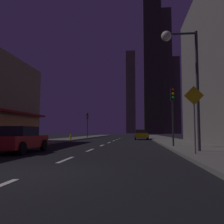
{
  "coord_description": "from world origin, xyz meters",
  "views": [
    {
      "loc": [
        2.93,
        -6.59,
        1.17
      ],
      "look_at": [
        0.0,
        21.73,
        3.5
      ],
      "focal_mm": 38.54,
      "sensor_mm": 36.0,
      "label": 1
    }
  ],
  "objects_px": {
    "traffic_light_near_right": "(173,103)",
    "car_parked_near": "(18,139)",
    "traffic_light_far_left": "(87,120)",
    "pedestrian_crossing_sign": "(194,113)",
    "street_lamp_right": "(181,60)",
    "fire_hydrant_far_left": "(71,137)",
    "car_parked_far": "(141,135)"
  },
  "relations": [
    {
      "from": "car_parked_near",
      "to": "car_parked_far",
      "type": "height_order",
      "value": "same"
    },
    {
      "from": "traffic_light_far_left",
      "to": "car_parked_near",
      "type": "bearing_deg",
      "value": -86.06
    },
    {
      "from": "fire_hydrant_far_left",
      "to": "traffic_light_near_right",
      "type": "height_order",
      "value": "traffic_light_near_right"
    },
    {
      "from": "traffic_light_near_right",
      "to": "traffic_light_far_left",
      "type": "distance_m",
      "value": 25.49
    },
    {
      "from": "traffic_light_far_left",
      "to": "street_lamp_right",
      "type": "relative_size",
      "value": 0.64
    },
    {
      "from": "car_parked_far",
      "to": "fire_hydrant_far_left",
      "type": "relative_size",
      "value": 6.48
    },
    {
      "from": "car_parked_far",
      "to": "traffic_light_near_right",
      "type": "bearing_deg",
      "value": -84.12
    },
    {
      "from": "car_parked_near",
      "to": "car_parked_far",
      "type": "distance_m",
      "value": 24.17
    },
    {
      "from": "car_parked_near",
      "to": "traffic_light_near_right",
      "type": "xyz_separation_m",
      "value": [
        9.1,
        4.62,
        2.45
      ]
    },
    {
      "from": "car_parked_far",
      "to": "street_lamp_right",
      "type": "distance_m",
      "value": 23.15
    },
    {
      "from": "fire_hydrant_far_left",
      "to": "street_lamp_right",
      "type": "relative_size",
      "value": 0.1
    },
    {
      "from": "pedestrian_crossing_sign",
      "to": "street_lamp_right",
      "type": "bearing_deg",
      "value": 97.47
    },
    {
      "from": "fire_hydrant_far_left",
      "to": "car_parked_far",
      "type": "bearing_deg",
      "value": 24.2
    },
    {
      "from": "traffic_light_near_right",
      "to": "street_lamp_right",
      "type": "height_order",
      "value": "street_lamp_right"
    },
    {
      "from": "fire_hydrant_far_left",
      "to": "traffic_light_near_right",
      "type": "xyz_separation_m",
      "value": [
        11.4,
        -14.18,
        2.74
      ]
    },
    {
      "from": "car_parked_near",
      "to": "street_lamp_right",
      "type": "distance_m",
      "value": 9.97
    },
    {
      "from": "street_lamp_right",
      "to": "pedestrian_crossing_sign",
      "type": "xyz_separation_m",
      "value": [
        0.22,
        -1.68,
        -3.05
      ]
    },
    {
      "from": "car_parked_far",
      "to": "traffic_light_far_left",
      "type": "distance_m",
      "value": 10.46
    },
    {
      "from": "fire_hydrant_far_left",
      "to": "traffic_light_far_left",
      "type": "relative_size",
      "value": 0.16
    },
    {
      "from": "car_parked_near",
      "to": "pedestrian_crossing_sign",
      "type": "xyz_separation_m",
      "value": [
        9.2,
        -1.29,
        1.28
      ]
    },
    {
      "from": "fire_hydrant_far_left",
      "to": "street_lamp_right",
      "type": "xyz_separation_m",
      "value": [
        11.28,
        -18.41,
        4.61
      ]
    },
    {
      "from": "car_parked_near",
      "to": "street_lamp_right",
      "type": "bearing_deg",
      "value": 2.51
    },
    {
      "from": "car_parked_far",
      "to": "pedestrian_crossing_sign",
      "type": "distance_m",
      "value": 24.47
    },
    {
      "from": "car_parked_near",
      "to": "car_parked_far",
      "type": "relative_size",
      "value": 1.0
    },
    {
      "from": "car_parked_near",
      "to": "pedestrian_crossing_sign",
      "type": "distance_m",
      "value": 9.38
    },
    {
      "from": "traffic_light_near_right",
      "to": "car_parked_near",
      "type": "bearing_deg",
      "value": -153.07
    },
    {
      "from": "fire_hydrant_far_left",
      "to": "pedestrian_crossing_sign",
      "type": "xyz_separation_m",
      "value": [
        11.5,
        -20.09,
        1.56
      ]
    },
    {
      "from": "traffic_light_near_right",
      "to": "pedestrian_crossing_sign",
      "type": "distance_m",
      "value": 6.03
    },
    {
      "from": "traffic_light_near_right",
      "to": "fire_hydrant_far_left",
      "type": "bearing_deg",
      "value": 128.8
    },
    {
      "from": "fire_hydrant_far_left",
      "to": "car_parked_near",
      "type": "bearing_deg",
      "value": -83.03
    },
    {
      "from": "street_lamp_right",
      "to": "traffic_light_far_left",
      "type": "bearing_deg",
      "value": 111.78
    },
    {
      "from": "car_parked_far",
      "to": "traffic_light_near_right",
      "type": "xyz_separation_m",
      "value": [
        1.9,
        -18.45,
        2.45
      ]
    }
  ]
}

